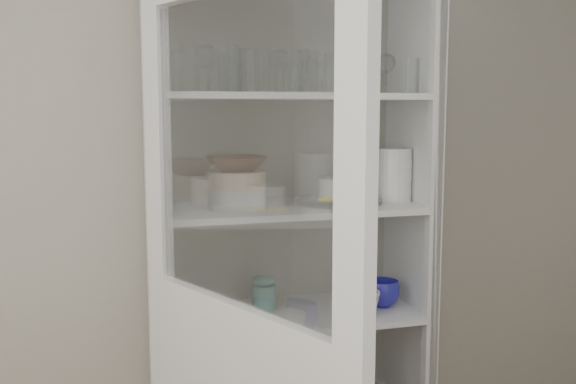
{
  "coord_description": "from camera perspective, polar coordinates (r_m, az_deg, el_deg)",
  "views": [
    {
      "loc": [
        -0.43,
        -0.95,
        1.6
      ],
      "look_at": [
        0.2,
        1.27,
        1.31
      ],
      "focal_mm": 40.0,
      "sensor_mm": 36.0,
      "label": 1
    }
  ],
  "objects": [
    {
      "name": "tumbler_0",
      "position": [
        2.12,
        -5.34,
        10.81
      ],
      "size": [
        0.09,
        0.09,
        0.15
      ],
      "primitive_type": "cylinder",
      "rotation": [
        0.0,
        0.0,
        -0.27
      ],
      "color": "silver",
      "rests_on": "shelf_glass"
    },
    {
      "name": "measuring_cups",
      "position": [
        2.29,
        -4.53,
        -11.11
      ],
      "size": [
        0.1,
        0.1,
        0.04
      ],
      "primitive_type": "cylinder",
      "color": "#999CAD",
      "rests_on": "shelf_mugs"
    },
    {
      "name": "plate_stack_front",
      "position": [
        2.25,
        -4.55,
        -0.61
      ],
      "size": [
        0.2,
        0.2,
        0.07
      ],
      "primitive_type": "cylinder",
      "color": "silver",
      "rests_on": "shelf_plates"
    },
    {
      "name": "tumbler_10",
      "position": [
        2.31,
        1.76,
        10.59
      ],
      "size": [
        0.08,
        0.08,
        0.15
      ],
      "primitive_type": "cylinder",
      "rotation": [
        0.0,
        0.0,
        -0.12
      ],
      "color": "silver",
      "rests_on": "shelf_glass"
    },
    {
      "name": "goblet_3",
      "position": [
        2.52,
        8.69,
        10.47
      ],
      "size": [
        0.08,
        0.08,
        0.17
      ],
      "primitive_type": null,
      "color": "silver",
      "rests_on": "shelf_glass"
    },
    {
      "name": "terracotta_bowl",
      "position": [
        2.23,
        -4.58,
        2.54
      ],
      "size": [
        0.23,
        0.23,
        0.05
      ],
      "primitive_type": "imported",
      "rotation": [
        0.0,
        0.0,
        -0.09
      ],
      "color": "#462313",
      "rests_on": "cream_bowl"
    },
    {
      "name": "white_ramekin",
      "position": [
        2.37,
        4.6,
        0.46
      ],
      "size": [
        0.17,
        0.17,
        0.07
      ],
      "primitive_type": "cylinder",
      "rotation": [
        0.0,
        0.0,
        0.16
      ],
      "color": "silver",
      "rests_on": "yellow_trivet"
    },
    {
      "name": "plate_stack_back",
      "position": [
        2.37,
        -6.39,
        0.12
      ],
      "size": [
        0.19,
        0.19,
        0.1
      ],
      "primitive_type": "cylinder",
      "color": "silver",
      "rests_on": "shelf_plates"
    },
    {
      "name": "cream_bowl",
      "position": [
        2.24,
        -4.57,
        1.08
      ],
      "size": [
        0.23,
        0.23,
        0.06
      ],
      "primitive_type": "cylinder",
      "rotation": [
        0.0,
        0.0,
        -0.15
      ],
      "color": "beige",
      "rests_on": "plate_stack_front"
    },
    {
      "name": "teal_jar",
      "position": [
        2.44,
        -2.17,
        -9.08
      ],
      "size": [
        0.09,
        0.09,
        0.11
      ],
      "color": "#188078",
      "rests_on": "shelf_mugs"
    },
    {
      "name": "tumbler_9",
      "position": [
        2.28,
        -0.41,
        10.34
      ],
      "size": [
        0.08,
        0.08,
        0.13
      ],
      "primitive_type": "cylinder",
      "rotation": [
        0.0,
        0.0,
        -0.43
      ],
      "color": "silver",
      "rests_on": "shelf_glass"
    },
    {
      "name": "glass_platter",
      "position": [
        2.38,
        4.59,
        -0.8
      ],
      "size": [
        0.42,
        0.42,
        0.02
      ],
      "primitive_type": "cylinder",
      "rotation": [
        0.0,
        0.0,
        0.43
      ],
      "color": "silver",
      "rests_on": "shelf_plates"
    },
    {
      "name": "grey_bowl_stack",
      "position": [
        2.45,
        9.41,
        1.51
      ],
      "size": [
        0.13,
        0.13,
        0.2
      ],
      "primitive_type": "cylinder",
      "color": "silver",
      "rests_on": "shelf_plates"
    },
    {
      "name": "yellow_trivet",
      "position": [
        2.38,
        4.59,
        -0.46
      ],
      "size": [
        0.19,
        0.19,
        0.01
      ],
      "primitive_type": "cube",
      "rotation": [
        0.0,
        0.0,
        -0.33
      ],
      "color": "yellow",
      "rests_on": "glass_platter"
    },
    {
      "name": "mug_blue",
      "position": [
        2.5,
        8.41,
        -8.89
      ],
      "size": [
        0.15,
        0.15,
        0.1
      ],
      "primitive_type": "imported",
      "rotation": [
        0.0,
        0.0,
        -0.22
      ],
      "color": "#1F289D",
      "rests_on": "shelf_mugs"
    },
    {
      "name": "tumbler_5",
      "position": [
        2.25,
        3.88,
        10.41
      ],
      "size": [
        0.08,
        0.08,
        0.13
      ],
      "primitive_type": "cylinder",
      "rotation": [
        0.0,
        0.0,
        -0.21
      ],
      "color": "silver",
      "rests_on": "shelf_glass"
    },
    {
      "name": "tumbler_8",
      "position": [
        2.26,
        -5.17,
        10.47
      ],
      "size": [
        0.09,
        0.09,
        0.14
      ],
      "primitive_type": "cylinder",
      "rotation": [
        0.0,
        0.0,
        0.28
      ],
      "color": "silver",
      "rests_on": "shelf_glass"
    },
    {
      "name": "pantry_cabinet",
      "position": [
        2.46,
        -0.4,
        -8.33
      ],
      "size": [
        1.0,
        0.45,
        2.1
      ],
      "color": "silver",
      "rests_on": "floor"
    },
    {
      "name": "tumbler_3",
      "position": [
        2.19,
        0.53,
        10.56
      ],
      "size": [
        0.07,
        0.07,
        0.14
      ],
      "primitive_type": "cylinder",
      "rotation": [
        0.0,
        0.0,
        0.08
      ],
      "color": "silver",
      "rests_on": "shelf_glass"
    },
    {
      "name": "tumbler_6",
      "position": [
        2.33,
        10.85,
        10.09
      ],
      "size": [
        0.08,
        0.08,
        0.12
      ],
      "primitive_type": "cylinder",
      "rotation": [
        0.0,
        0.0,
        -0.38
      ],
      "color": "silver",
      "rests_on": "shelf_glass"
    },
    {
      "name": "goblet_0",
      "position": [
        2.34,
        -7.11,
        10.95
      ],
      "size": [
        0.08,
        0.08,
        0.19
      ],
      "primitive_type": null,
      "color": "silver",
      "rests_on": "shelf_glass"
    },
    {
      "name": "wall_back",
      "position": [
        2.51,
        -5.8,
        0.3
      ],
      "size": [
        3.6,
        0.02,
        2.6
      ],
      "primitive_type": "cube",
      "color": "#ADA79A",
      "rests_on": "ground"
    },
    {
      "name": "white_canister",
      "position": [
        2.34,
        -9.87,
        -9.54
      ],
      "size": [
        0.13,
        0.13,
        0.14
      ],
      "primitive_type": "cylinder",
      "rotation": [
        0.0,
        0.0,
        0.12
      ],
      "color": "silver",
      "rests_on": "shelf_mugs"
    },
    {
      "name": "mug_white",
      "position": [
        2.37,
        6.94,
        -9.84
      ],
      "size": [
        0.13,
        0.13,
        0.09
      ],
      "primitive_type": "imported",
      "rotation": [
        0.0,
        0.0,
        0.39
      ],
      "color": "silver",
      "rests_on": "shelf_mugs"
    },
    {
      "name": "tumbler_4",
      "position": [
        2.25,
        7.41,
        10.36
      ],
      "size": [
        0.08,
        0.08,
        0.13
      ],
      "primitive_type": "cylinder",
      "rotation": [
        0.0,
        0.0,
        0.16
      ],
      "color": "silver",
      "rests_on": "shelf_glass"
    },
    {
      "name": "tumbler_2",
      "position": [
        2.13,
        -3.48,
        10.7
      ],
      "size": [
        0.09,
        0.09,
        0.14
      ],
      "primitive_type": "cylinder",
      "rotation": [
        0.0,
        0.0,
        -0.31
      ],
      "color": "silver",
      "rests_on": "shelf_glass"
    },
    {
      "name": "goblet_2",
      "position": [
        2.47,
        2.08,
        10.45
      ],
      "size": [
        0.07,
        0.07,
        0.16
      ],
      "primitive_type": null,
      "color": "silver",
      "rests_on": "shelf_glass"
    },
    {
      "name": "goblet_1",
      "position": [
        2.44,
        -0.71,
        10.8
      ],
      "size": [
        0.08,
        0.08,
        0.18
      ],
      "primitive_type": null,
      "color": "silver",
      "rests_on": "shelf_glass"
    },
    {
      "name": "mug_teal",
      "position": [
        2.55,
        5.09,
        -8.67
      ],
      "size": [
        0.12,
        0.12,
        0.09
      ],
      "primitive_type": "imported",
      "rotation": [
        0.0,
        0.0,
        -0.41
      ],
      "color": "#188078",
      "rests_on": "shelf_mugs"
    },
    {
      "name": "tumbler_7",
      "position": [
        2.21,
        -10.25,
        10.32
      ],
      "size": [
        0.07,
        0.07,
        0.13
      ],
      "primitive_type": "cylinder",
      "rotation": [
        0.0,
        0.0,
        0.12
      ],
      "color": "silver",
      "rests_on": "shelf_glass"
    },
    {
      "name": "tumbler_1",
      "position": [
        2.15,
        -4.62,
        10.68
      ],
      "size": [
        0.09,
        0.09,
        0.14
      ],
      "primitive_type": "cylinder",
      "rotation": [
        0.0,
        0.0,
        0.23
      ],
      "color": "silver",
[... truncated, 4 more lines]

